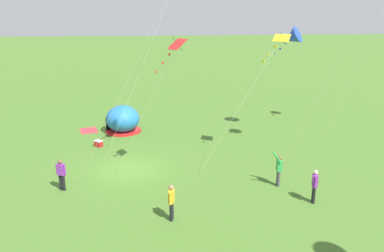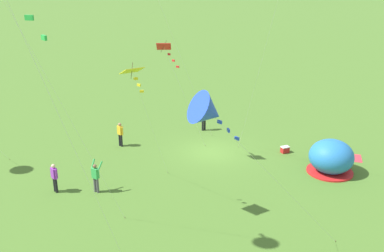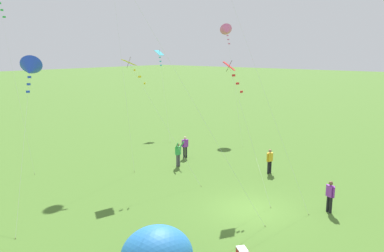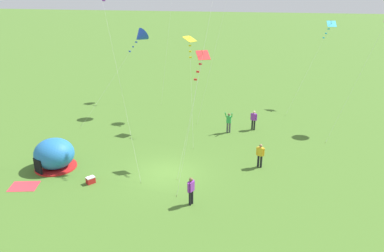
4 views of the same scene
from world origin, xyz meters
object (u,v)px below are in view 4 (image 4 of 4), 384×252
object	(u,v)px
person_near_tent	(191,190)
kite_red	(202,60)
popup_tent	(54,154)
person_arms_raised	(229,122)
kite_blue	(140,37)
kite_yellow	(190,42)
cooler_box	(91,180)
person_center_field	(254,119)
person_far_back	(260,154)
kite_cyan	(330,27)

from	to	relation	value
person_near_tent	kite_red	bearing A→B (deg)	94.29
popup_tent	person_arms_raised	xyz separation A→B (m)	(11.07, 8.72, 0.00)
kite_blue	kite_yellow	size ratio (longest dim) A/B	1.02
cooler_box	person_near_tent	size ratio (longest dim) A/B	0.37
person_center_field	person_far_back	size ratio (longest dim) A/B	1.00
person_far_back	kite_blue	size ratio (longest dim) A/B	0.21
person_near_tent	kite_yellow	size ratio (longest dim) A/B	0.22
popup_tent	kite_yellow	world-z (taller)	kite_yellow
kite_cyan	kite_blue	bearing A→B (deg)	-159.80
person_arms_raised	kite_cyan	distance (m)	15.10
person_near_tent	kite_cyan	world-z (taller)	kite_cyan
cooler_box	kite_red	distance (m)	10.57
cooler_box	person_center_field	bearing A→B (deg)	49.24
popup_tent	kite_blue	size ratio (longest dim) A/B	0.35
person_arms_raised	kite_red	world-z (taller)	kite_red
popup_tent	person_arms_raised	world-z (taller)	popup_tent
kite_cyan	kite_red	world-z (taller)	kite_cyan
popup_tent	kite_red	bearing A→B (deg)	18.77
person_arms_raised	kite_red	xyz separation A→B (m)	(-1.46, -5.45, 6.20)
cooler_box	person_center_field	xyz separation A→B (m)	(9.79, 11.36, 0.74)
person_near_tent	kite_yellow	bearing A→B (deg)	101.50
kite_yellow	kite_red	world-z (taller)	kite_yellow
popup_tent	kite_red	size ratio (longest dim) A/B	0.36
kite_cyan	person_near_tent	bearing A→B (deg)	-114.23
person_center_field	person_arms_raised	distance (m)	2.31
kite_yellow	kite_cyan	distance (m)	15.44
kite_blue	kite_cyan	world-z (taller)	kite_cyan
person_near_tent	kite_blue	bearing A→B (deg)	116.96
person_near_tent	person_far_back	distance (m)	6.64
person_center_field	person_far_back	world-z (taller)	same
cooler_box	person_near_tent	world-z (taller)	person_near_tent
person_near_tent	kite_red	size ratio (longest dim) A/B	0.22
person_far_back	kite_red	size ratio (longest dim) A/B	0.22
person_far_back	kite_yellow	distance (m)	11.26
kite_blue	kite_red	size ratio (longest dim) A/B	1.04
kite_yellow	kite_cyan	size ratio (longest dim) A/B	0.94
cooler_box	kite_blue	size ratio (longest dim) A/B	0.08
kite_cyan	kite_red	xyz separation A→B (m)	(-10.21, -15.66, -0.67)
kite_blue	person_far_back	bearing A→B (deg)	-40.32
person_near_tent	person_far_back	xyz separation A→B (m)	(3.76, 5.47, 0.00)
cooler_box	popup_tent	bearing A→B (deg)	154.66
kite_cyan	cooler_box	bearing A→B (deg)	-128.82
cooler_box	person_center_field	size ratio (longest dim) A/B	0.37
kite_yellow	person_near_tent	bearing A→B (deg)	-78.50
popup_tent	person_center_field	size ratio (longest dim) A/B	1.63
person_far_back	kite_cyan	bearing A→B (deg)	69.69
person_near_tent	kite_red	xyz separation A→B (m)	(-0.45, 6.01, 6.23)
person_near_tent	kite_blue	distance (m)	18.23
person_near_tent	person_arms_raised	world-z (taller)	person_arms_raised
cooler_box	kite_yellow	bearing A→B (deg)	69.15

